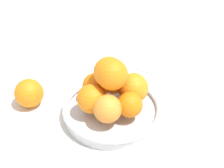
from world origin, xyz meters
name	(u,v)px	position (x,y,z in m)	size (l,w,h in m)	color
ground_plane	(112,115)	(0.00, 0.00, 0.00)	(4.00, 4.00, 0.00)	silver
fruit_bowl	(112,110)	(0.00, 0.00, 0.02)	(0.26, 0.26, 0.04)	silver
orange_pile	(112,88)	(0.00, 0.00, 0.09)	(0.18, 0.19, 0.14)	orange
stray_orange	(29,93)	(0.17, 0.16, 0.04)	(0.08, 0.08, 0.08)	orange
napkin_folded	(159,62)	(0.12, -0.28, 0.00)	(0.14, 0.14, 0.01)	silver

